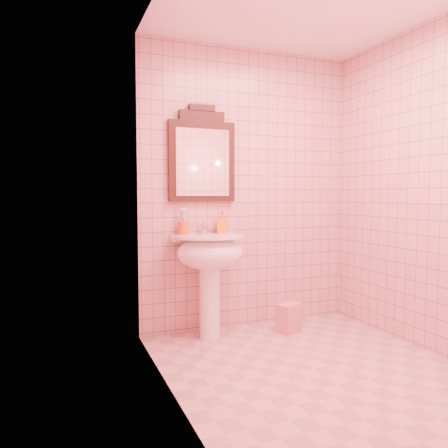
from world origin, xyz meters
name	(u,v)px	position (x,y,z in m)	size (l,w,h in m)	color
floor	(313,369)	(0.00, 0.00, 0.00)	(2.20, 2.20, 0.00)	#C9A291
back_wall	(248,189)	(0.00, 1.10, 1.25)	(2.00, 0.02, 2.50)	#D59C94
pedestal_sink	(210,260)	(-0.45, 0.87, 0.66)	(0.58, 0.58, 0.86)	white
faucet	(205,227)	(-0.45, 1.01, 0.92)	(0.04, 0.16, 0.11)	white
mirror	(202,157)	(-0.45, 1.07, 1.52)	(0.59, 0.06, 0.82)	black
toothbrush_cup	(183,228)	(-0.63, 1.02, 0.92)	(0.09, 0.09, 0.20)	#D64512
soap_dispenser	(222,222)	(-0.28, 1.01, 0.96)	(0.09, 0.09, 0.20)	orange
towel	(289,318)	(0.25, 0.77, 0.12)	(0.20, 0.14, 0.25)	#E38986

